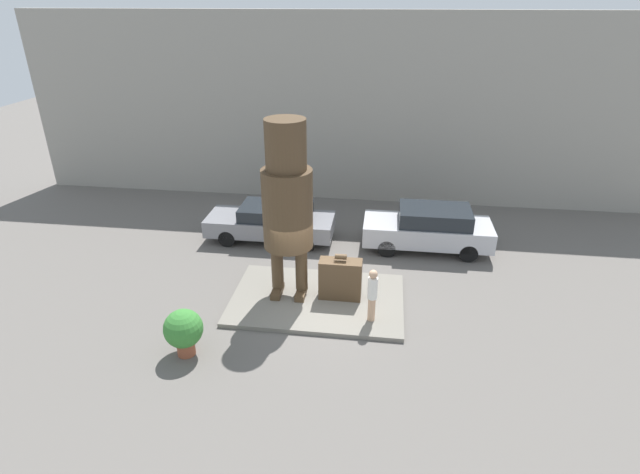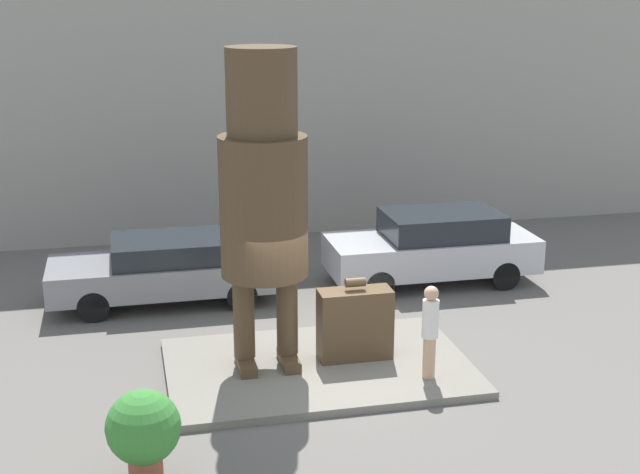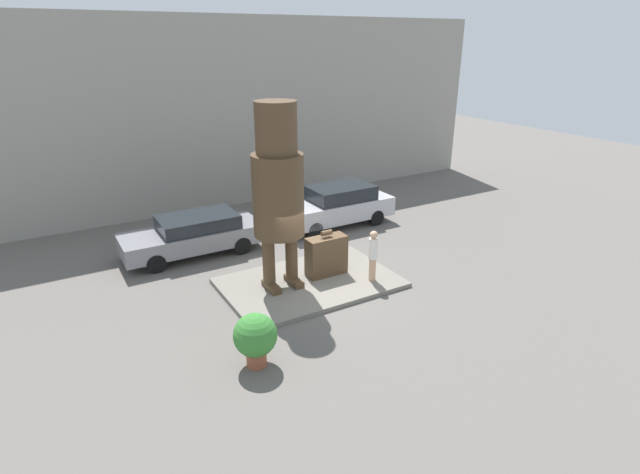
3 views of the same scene
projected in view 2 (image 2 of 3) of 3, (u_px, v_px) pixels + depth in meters
The scene contains 9 objects.
ground_plane at pixel (318, 371), 15.17m from camera, with size 60.00×60.00×0.00m, color #605B56.
pedestal at pixel (318, 367), 15.15m from camera, with size 5.12×3.38×0.13m.
building_backdrop at pixel (242, 83), 22.32m from camera, with size 28.00×0.60×7.83m.
statue_figure at pixel (263, 186), 14.27m from camera, with size 1.43×1.43×5.30m.
giant_suitcase at pixel (355, 324), 15.24m from camera, with size 1.25×0.52×1.45m.
tourist at pixel (430, 328), 14.39m from camera, with size 0.27×0.27×1.59m.
parked_car_grey at pixel (168, 268), 18.24m from camera, with size 4.69×1.80×1.37m.
parked_car_silver at pixel (434, 246), 19.43m from camera, with size 4.52×1.82×1.58m.
planter_pot at pixel (143, 430), 11.65m from camera, with size 0.99×0.99×1.29m.
Camera 2 is at (-3.05, -13.60, 6.42)m, focal length 50.00 mm.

